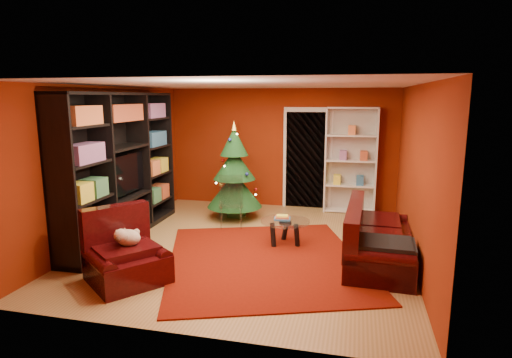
% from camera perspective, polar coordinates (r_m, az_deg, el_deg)
% --- Properties ---
extents(floor, '(5.00, 5.50, 0.05)m').
position_cam_1_polar(floor, '(7.14, -0.75, -9.10)').
color(floor, olive).
rests_on(floor, ground).
extents(ceiling, '(5.00, 5.50, 0.05)m').
position_cam_1_polar(ceiling, '(6.71, -0.81, 12.68)').
color(ceiling, silver).
rests_on(ceiling, wall_back).
extents(wall_back, '(5.00, 0.05, 2.60)m').
position_cam_1_polar(wall_back, '(9.49, 3.32, 4.13)').
color(wall_back, maroon).
rests_on(wall_back, ground).
extents(wall_left, '(0.05, 5.50, 2.60)m').
position_cam_1_polar(wall_left, '(7.80, -19.08, 2.07)').
color(wall_left, maroon).
rests_on(wall_left, ground).
extents(wall_right, '(0.05, 5.50, 2.60)m').
position_cam_1_polar(wall_right, '(6.66, 20.80, 0.53)').
color(wall_right, maroon).
rests_on(wall_right, ground).
extents(doorway, '(1.06, 0.60, 2.16)m').
position_cam_1_polar(doorway, '(9.39, 6.87, 2.46)').
color(doorway, black).
rests_on(doorway, floor).
extents(rug, '(3.75, 4.03, 0.02)m').
position_cam_1_polar(rug, '(6.54, 1.18, -10.71)').
color(rug, '#671105').
rests_on(rug, floor).
extents(media_unit, '(0.54, 3.25, 2.49)m').
position_cam_1_polar(media_unit, '(7.67, -17.54, 1.60)').
color(media_unit, black).
rests_on(media_unit, floor).
extents(christmas_tree, '(1.45, 1.45, 1.96)m').
position_cam_1_polar(christmas_tree, '(8.51, -2.90, 0.98)').
color(christmas_tree, '#123D19').
rests_on(christmas_tree, floor).
extents(gift_box_teal, '(0.39, 0.39, 0.31)m').
position_cam_1_polar(gift_box_teal, '(9.37, -4.13, -3.11)').
color(gift_box_teal, teal).
rests_on(gift_box_teal, floor).
extents(gift_box_green, '(0.34, 0.34, 0.28)m').
position_cam_1_polar(gift_box_green, '(8.76, -2.61, -4.15)').
color(gift_box_green, '#2C6A32').
rests_on(gift_box_green, floor).
extents(gift_box_red, '(0.28, 0.28, 0.21)m').
position_cam_1_polar(gift_box_red, '(9.29, -1.05, -3.49)').
color(gift_box_red, '#9E1010').
rests_on(gift_box_red, floor).
extents(white_bookshelf, '(1.06, 0.40, 2.27)m').
position_cam_1_polar(white_bookshelf, '(9.17, 12.49, 2.41)').
color(white_bookshelf, white).
rests_on(white_bookshelf, floor).
extents(armchair, '(1.41, 1.41, 0.78)m').
position_cam_1_polar(armchair, '(5.96, -16.85, -9.46)').
color(armchair, black).
rests_on(armchair, rug).
extents(dog, '(0.48, 0.50, 0.26)m').
position_cam_1_polar(dog, '(5.96, -16.68, -7.50)').
color(dog, beige).
rests_on(dog, armchair).
extents(sofa, '(1.00, 2.07, 0.87)m').
position_cam_1_polar(sofa, '(6.59, 16.15, -7.02)').
color(sofa, black).
rests_on(sofa, rug).
extents(coffee_table, '(0.91, 0.91, 0.51)m').
position_cam_1_polar(coffee_table, '(7.13, 3.90, -7.12)').
color(coffee_table, gray).
rests_on(coffee_table, rug).
extents(acrylic_chair, '(0.56, 0.59, 0.88)m').
position_cam_1_polar(acrylic_chair, '(8.01, -3.35, -3.43)').
color(acrylic_chair, '#66605B').
rests_on(acrylic_chair, rug).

